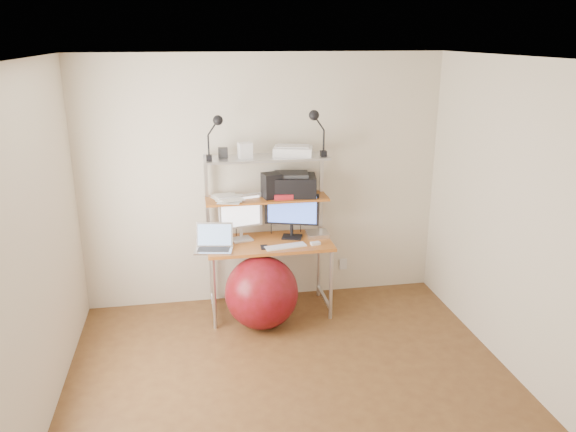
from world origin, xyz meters
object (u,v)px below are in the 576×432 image
Objects in this scene: printer at (291,185)px; exercise_ball at (262,292)px; monitor_black at (292,211)px; laptop at (214,244)px; monitor_silver at (241,214)px.

exercise_ball is (-0.36, -0.45, -0.91)m from printer.
laptop is at bearing -148.26° from monitor_black.
monitor_black reaches higher than laptop.
printer reaches higher than exercise_ball.
monitor_silver is 0.57m from printer.
printer is (0.51, 0.05, 0.26)m from monitor_silver.
monitor_silver is 0.50m from monitor_black.
printer reaches higher than monitor_silver.
exercise_ball is (0.14, -0.40, -0.65)m from monitor_silver.
printer is (0.78, 0.27, 0.47)m from laptop.
exercise_ball is at bearing -115.53° from monitor_black.
monitor_silver reaches higher than laptop.
laptop is at bearing -157.79° from monitor_silver.
printer is at bearing -9.48° from monitor_silver.
printer reaches higher than monitor_black.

